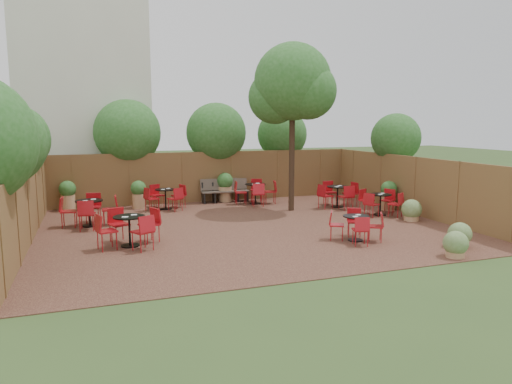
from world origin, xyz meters
name	(u,v)px	position (x,y,z in m)	size (l,w,h in m)	color
ground	(248,228)	(0.00, 0.00, 0.00)	(80.00, 80.00, 0.00)	#354F23
courtyard_paving	(248,227)	(0.00, 0.00, 0.01)	(12.00, 10.00, 0.02)	#3A1E18
fence_back	(208,177)	(0.00, 5.00, 1.00)	(12.00, 0.08, 2.00)	brown
fence_left	(27,207)	(-6.00, 0.00, 1.00)	(0.08, 10.00, 2.00)	brown
fence_right	(415,186)	(6.00, 0.00, 1.00)	(0.08, 10.00, 2.00)	brown
neighbour_building	(85,102)	(-4.50, 8.00, 4.00)	(5.00, 4.00, 8.00)	silver
overhang_foliage	(145,136)	(-2.67, 2.54, 2.72)	(15.59, 10.83, 2.71)	#25581C
courtyard_tree	(292,87)	(2.32, 2.06, 4.36)	(2.81, 2.71, 5.86)	black
park_bench_left	(220,190)	(0.37, 4.63, 0.50)	(1.51, 0.52, 0.93)	brown
park_bench_right	(230,190)	(0.78, 4.62, 0.49)	(1.49, 0.53, 0.91)	brown
bistro_tables	(240,205)	(0.16, 1.33, 0.46)	(10.93, 7.84, 0.92)	black
planters	(206,191)	(-0.38, 3.75, 0.61)	(11.46, 4.34, 1.15)	tan
low_shrubs	(436,226)	(4.47, -2.94, 0.33)	(2.28, 4.39, 0.69)	tan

